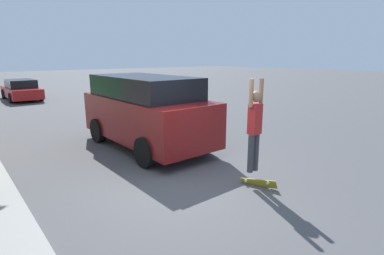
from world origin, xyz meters
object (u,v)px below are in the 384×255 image
suv_parked (146,110)px  skateboard (258,183)px  car_down_street (21,90)px  skateboarder (255,125)px

suv_parked → skateboard: 4.25m
car_down_street → skateboard: bearing=-86.5°
skateboarder → suv_parked: bearing=94.2°
skateboarder → skateboard: (0.01, -0.17, -1.28)m
car_down_street → skateboarder: (1.11, -18.09, 0.71)m
suv_parked → skateboard: bearing=-85.8°
car_down_street → skateboarder: 18.14m
suv_parked → skateboarder: (0.29, -3.94, 0.20)m
car_down_street → skateboard: car_down_street is taller
car_down_street → skateboard: 18.30m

